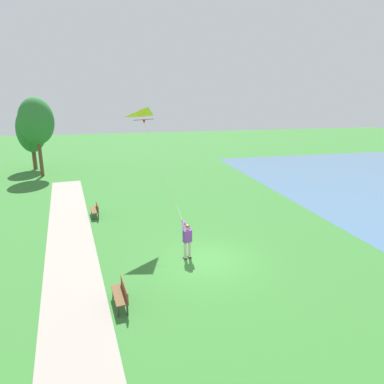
{
  "coord_description": "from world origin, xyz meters",
  "views": [
    {
      "loc": [
        -4.14,
        -14.3,
        7.53
      ],
      "look_at": [
        -0.42,
        1.2,
        3.07
      ],
      "focal_mm": 32.18,
      "sensor_mm": 36.0,
      "label": 1
    }
  ],
  "objects_px": {
    "park_bench_far_walkway": "(96,209)",
    "tree_lakeside_far": "(36,121)",
    "tree_horizon_far": "(31,130)",
    "person_kite_flyer": "(187,238)",
    "park_bench_near_walkway": "(121,293)",
    "flying_kite": "(148,116)"
  },
  "relations": [
    {
      "from": "park_bench_near_walkway",
      "to": "tree_lakeside_far",
      "type": "relative_size",
      "value": 0.21
    },
    {
      "from": "person_kite_flyer",
      "to": "tree_horizon_far",
      "type": "bearing_deg",
      "value": 114.67
    },
    {
      "from": "person_kite_flyer",
      "to": "tree_horizon_far",
      "type": "relative_size",
      "value": 0.28
    },
    {
      "from": "person_kite_flyer",
      "to": "tree_lakeside_far",
      "type": "height_order",
      "value": "tree_lakeside_far"
    },
    {
      "from": "person_kite_flyer",
      "to": "flying_kite",
      "type": "bearing_deg",
      "value": 106.07
    },
    {
      "from": "tree_horizon_far",
      "to": "tree_lakeside_far",
      "type": "xyz_separation_m",
      "value": [
        1.31,
        -3.75,
        1.13
      ]
    },
    {
      "from": "tree_horizon_far",
      "to": "person_kite_flyer",
      "type": "bearing_deg",
      "value": -65.33
    },
    {
      "from": "person_kite_flyer",
      "to": "tree_lakeside_far",
      "type": "relative_size",
      "value": 0.24
    },
    {
      "from": "park_bench_near_walkway",
      "to": "flying_kite",
      "type": "bearing_deg",
      "value": 74.66
    },
    {
      "from": "park_bench_far_walkway",
      "to": "tree_horizon_far",
      "type": "relative_size",
      "value": 0.24
    },
    {
      "from": "flying_kite",
      "to": "park_bench_near_walkway",
      "type": "relative_size",
      "value": 3.31
    },
    {
      "from": "flying_kite",
      "to": "tree_lakeside_far",
      "type": "relative_size",
      "value": 0.68
    },
    {
      "from": "flying_kite",
      "to": "tree_horizon_far",
      "type": "height_order",
      "value": "flying_kite"
    },
    {
      "from": "person_kite_flyer",
      "to": "park_bench_near_walkway",
      "type": "height_order",
      "value": "person_kite_flyer"
    },
    {
      "from": "park_bench_near_walkway",
      "to": "tree_lakeside_far",
      "type": "height_order",
      "value": "tree_lakeside_far"
    },
    {
      "from": "person_kite_flyer",
      "to": "park_bench_near_walkway",
      "type": "xyz_separation_m",
      "value": [
        -3.22,
        -3.19,
        -0.54
      ]
    },
    {
      "from": "flying_kite",
      "to": "park_bench_near_walkway",
      "type": "distance_m",
      "value": 9.68
    },
    {
      "from": "park_bench_far_walkway",
      "to": "flying_kite",
      "type": "bearing_deg",
      "value": -43.57
    },
    {
      "from": "park_bench_near_walkway",
      "to": "park_bench_far_walkway",
      "type": "distance_m",
      "value": 10.5
    },
    {
      "from": "park_bench_near_walkway",
      "to": "tree_horizon_far",
      "type": "height_order",
      "value": "tree_horizon_far"
    },
    {
      "from": "park_bench_far_walkway",
      "to": "tree_lakeside_far",
      "type": "distance_m",
      "value": 15.1
    },
    {
      "from": "tree_lakeside_far",
      "to": "tree_horizon_far",
      "type": "bearing_deg",
      "value": 109.3
    }
  ]
}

